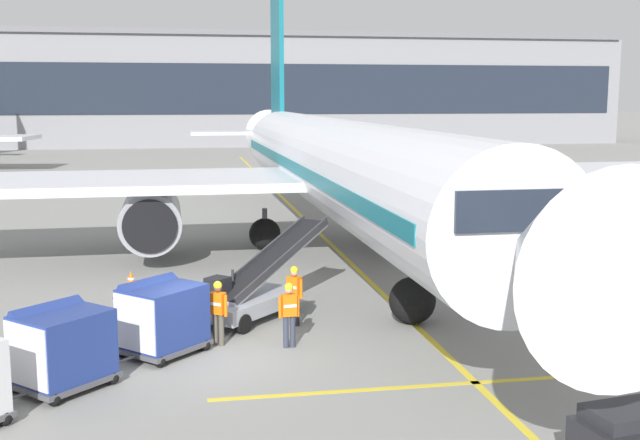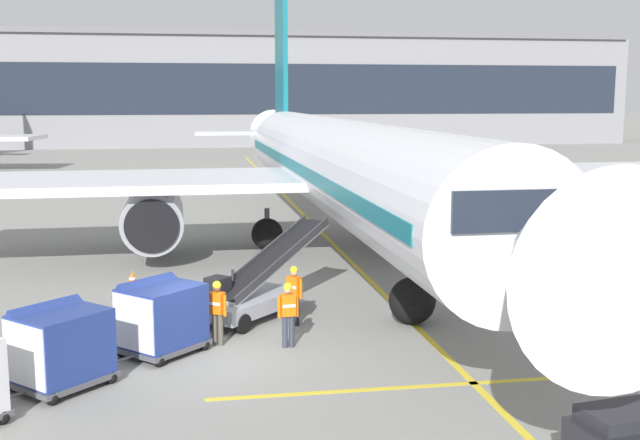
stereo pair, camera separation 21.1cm
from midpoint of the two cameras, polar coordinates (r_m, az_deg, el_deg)
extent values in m
plane|color=gray|center=(20.33, -7.83, -9.99)|extent=(600.00, 600.00, 0.00)
cylinder|color=silver|center=(32.60, 1.18, 3.91)|extent=(4.20, 34.30, 3.84)
cube|color=#146B7A|center=(32.60, 1.18, 3.91)|extent=(4.22, 32.93, 0.46)
cone|color=silver|center=(14.66, 16.72, -2.60)|extent=(3.69, 3.88, 3.65)
cone|color=silver|center=(52.48, -3.40, 6.09)|extent=(3.33, 6.18, 3.27)
cube|color=silver|center=(32.89, -14.53, 2.66)|extent=(16.35, 7.02, 0.36)
cylinder|color=#93969E|center=(32.32, -12.23, 0.19)|extent=(2.43, 4.48, 2.38)
cylinder|color=black|center=(30.07, -12.34, -0.45)|extent=(2.03, 0.14, 2.02)
cube|color=silver|center=(36.34, 14.79, 3.22)|extent=(16.35, 7.02, 0.36)
cylinder|color=#93969E|center=(35.34, 13.29, 0.88)|extent=(2.43, 4.48, 2.38)
cylinder|color=black|center=(33.29, 14.87, 0.34)|extent=(2.03, 0.14, 2.02)
cube|color=#146B7A|center=(50.99, -3.23, 12.33)|extent=(0.32, 4.11, 10.28)
cube|color=silver|center=(50.64, -3.13, 6.32)|extent=(11.10, 2.86, 0.20)
cube|color=#1E2633|center=(16.96, 12.64, 1.06)|extent=(2.71, 1.76, 0.85)
cylinder|color=#47474C|center=(23.14, 6.42, -4.43)|extent=(0.22, 0.22, 1.12)
sphere|color=black|center=(23.27, 6.40, -5.77)|extent=(1.37, 1.37, 1.37)
cylinder|color=#47474C|center=(34.13, -4.17, -0.09)|extent=(0.22, 0.22, 1.12)
sphere|color=black|center=(34.22, -4.16, -1.01)|extent=(1.37, 1.37, 1.37)
cylinder|color=#47474C|center=(35.24, 5.18, 0.19)|extent=(0.22, 0.22, 1.12)
sphere|color=black|center=(35.33, 5.16, -0.71)|extent=(1.37, 1.37, 1.37)
cube|color=#A3A8B2|center=(23.66, -5.45, -5.97)|extent=(3.48, 3.58, 0.44)
cube|color=black|center=(23.04, -7.62, -4.96)|extent=(0.82, 0.82, 0.70)
cylinder|color=#333338|center=(23.54, -6.55, -4.51)|extent=(0.08, 0.08, 0.80)
cube|color=#A3A8B2|center=(24.40, -3.66, -2.91)|extent=(4.03, 4.26, 1.85)
cube|color=black|center=(24.38, -3.66, -2.71)|extent=(3.84, 4.06, 1.70)
cube|color=#333338|center=(24.12, -2.81, -2.75)|extent=(3.37, 3.63, 1.89)
cube|color=#333338|center=(24.63, -4.48, -2.52)|extent=(3.37, 3.63, 1.89)
cylinder|color=black|center=(24.22, -2.32, -6.13)|extent=(0.53, 0.55, 0.56)
cylinder|color=black|center=(25.06, -5.09, -5.64)|extent=(0.53, 0.55, 0.56)
cylinder|color=black|center=(22.38, -5.84, -7.43)|extent=(0.53, 0.55, 0.56)
cylinder|color=black|center=(23.29, -8.70, -6.84)|extent=(0.53, 0.55, 0.56)
cube|color=#515156|center=(21.02, -11.44, -8.85)|extent=(2.55, 2.55, 0.12)
cylinder|color=#4C4C51|center=(20.16, -14.25, -9.75)|extent=(0.54, 0.54, 0.07)
cube|color=navy|center=(20.79, -11.51, -6.73)|extent=(2.40, 2.40, 1.50)
cube|color=navy|center=(20.95, -12.33, -5.15)|extent=(1.89, 1.89, 0.74)
cube|color=silver|center=(20.16, -13.50, -7.28)|extent=(1.04, 1.04, 1.38)
sphere|color=black|center=(21.01, -14.33, -9.13)|extent=(0.30, 0.30, 0.30)
sphere|color=black|center=(20.04, -11.74, -9.93)|extent=(0.30, 0.30, 0.30)
sphere|color=black|center=(22.03, -11.15, -8.18)|extent=(0.30, 0.30, 0.30)
sphere|color=black|center=(21.11, -8.55, -8.86)|extent=(0.30, 0.30, 0.30)
cube|color=#515156|center=(19.22, -18.18, -10.83)|extent=(2.55, 2.55, 0.12)
cylinder|color=#4C4C51|center=(18.51, -21.59, -11.83)|extent=(0.54, 0.54, 0.07)
cube|color=navy|center=(18.97, -18.30, -8.53)|extent=(2.40, 2.40, 1.50)
cube|color=navy|center=(19.15, -19.13, -6.77)|extent=(1.89, 1.89, 0.74)
cube|color=silver|center=(18.44, -20.73, -9.15)|extent=(1.04, 1.04, 1.38)
sphere|color=black|center=(19.34, -21.34, -11.07)|extent=(0.30, 0.30, 0.30)
sphere|color=black|center=(18.28, -18.91, -12.10)|extent=(0.30, 0.30, 0.30)
sphere|color=black|center=(20.21, -17.52, -10.00)|extent=(0.30, 0.30, 0.30)
sphere|color=black|center=(19.20, -14.99, -10.90)|extent=(0.30, 0.30, 0.30)
sphere|color=black|center=(17.63, -22.03, -13.08)|extent=(0.30, 0.30, 0.30)
cube|color=#28282D|center=(15.04, 21.49, -12.80)|extent=(1.91, 1.23, 0.24)
cylinder|color=#333847|center=(21.09, -2.28, -7.99)|extent=(0.15, 0.15, 0.86)
cylinder|color=#333847|center=(21.04, -2.76, -8.03)|extent=(0.15, 0.15, 0.86)
cube|color=orange|center=(20.87, -2.53, -6.12)|extent=(0.40, 0.28, 0.58)
cube|color=white|center=(20.75, -2.45, -6.21)|extent=(0.34, 0.05, 0.08)
sphere|color=tan|center=(20.77, -2.54, -5.03)|extent=(0.21, 0.21, 0.21)
sphere|color=yellow|center=(20.75, -2.54, -4.84)|extent=(0.23, 0.23, 0.23)
cylinder|color=orange|center=(20.94, -1.89, -6.20)|extent=(0.09, 0.09, 0.56)
cylinder|color=orange|center=(20.83, -3.17, -6.29)|extent=(0.09, 0.09, 0.56)
cylinder|color=black|center=(22.98, -1.93, -6.56)|extent=(0.15, 0.15, 0.86)
cylinder|color=black|center=(23.09, -2.29, -6.49)|extent=(0.15, 0.15, 0.86)
cube|color=orange|center=(22.86, -2.12, -4.79)|extent=(0.44, 0.44, 0.58)
cube|color=white|center=(22.76, -2.31, -4.85)|extent=(0.25, 0.25, 0.08)
sphere|color=tan|center=(22.76, -2.13, -3.79)|extent=(0.21, 0.21, 0.21)
sphere|color=yellow|center=(22.75, -2.13, -3.61)|extent=(0.23, 0.23, 0.23)
cylinder|color=orange|center=(22.72, -1.64, -4.99)|extent=(0.09, 0.09, 0.56)
cylinder|color=orange|center=(23.01, -2.59, -4.82)|extent=(0.09, 0.09, 0.56)
cylinder|color=#514C42|center=(21.36, -7.39, -7.84)|extent=(0.15, 0.15, 0.86)
cylinder|color=#514C42|center=(21.46, -7.79, -7.77)|extent=(0.15, 0.15, 0.86)
cube|color=orange|center=(21.21, -7.63, -5.94)|extent=(0.45, 0.42, 0.58)
cube|color=white|center=(21.11, -7.82, -6.02)|extent=(0.28, 0.22, 0.08)
sphere|color=brown|center=(21.11, -7.65, -4.87)|extent=(0.21, 0.21, 0.21)
sphere|color=yellow|center=(21.09, -7.65, -4.68)|extent=(0.23, 0.23, 0.23)
cylinder|color=orange|center=(21.09, -7.08, -6.15)|extent=(0.09, 0.09, 0.56)
cylinder|color=orange|center=(21.36, -8.16, -5.99)|extent=(0.09, 0.09, 0.56)
cube|color=black|center=(28.08, -13.60, -4.81)|extent=(0.57, 0.57, 0.05)
cone|color=orange|center=(28.01, -13.62, -4.17)|extent=(0.45, 0.45, 0.60)
cylinder|color=white|center=(28.00, -13.63, -4.11)|extent=(0.25, 0.25, 0.07)
cube|color=yellow|center=(33.16, 1.41, -2.51)|extent=(0.20, 110.00, 0.01)
cube|color=yellow|center=(18.97, 10.36, -11.45)|extent=(12.00, 0.20, 0.01)
cube|color=gray|center=(111.61, -8.36, 9.09)|extent=(114.71, 16.21, 14.29)
cube|color=#1E2633|center=(103.47, -8.21, 9.31)|extent=(111.26, 0.10, 6.43)
cube|color=slate|center=(110.29, -8.42, 12.99)|extent=(113.56, 13.78, 0.70)
camera|label=1|loc=(0.11, -90.26, -0.04)|focal=44.52mm
camera|label=2|loc=(0.11, 89.74, 0.04)|focal=44.52mm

